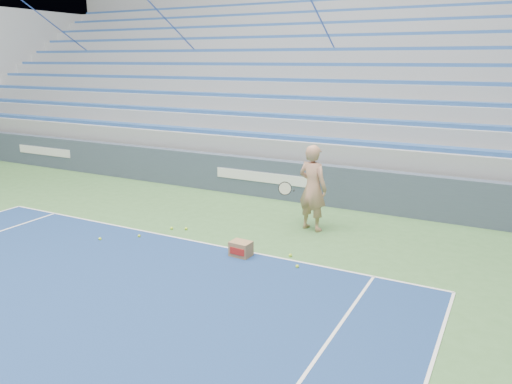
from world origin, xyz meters
TOP-DOWN VIEW (x-y plane):
  - sponsor_barrier at (0.00, 15.88)m, footprint 30.00×0.32m
  - bleachers at (0.00, 21.60)m, footprint 31.00×9.15m
  - tennis_player at (2.14, 13.81)m, footprint 1.02×0.94m
  - ball_box at (1.49, 11.63)m, footprint 0.43×0.34m
  - tennis_ball_0 at (-0.41, 12.42)m, footprint 0.07×0.07m
  - tennis_ball_1 at (-0.73, 12.29)m, footprint 0.07×0.07m
  - tennis_ball_2 at (-1.04, 11.53)m, footprint 0.07×0.07m
  - tennis_ball_3 at (-1.67, 10.99)m, footprint 0.07×0.07m
  - tennis_ball_4 at (2.72, 11.62)m, footprint 0.07×0.07m
  - tennis_ball_5 at (2.38, 12.06)m, footprint 0.07×0.07m

SIDE VIEW (x-z plane):
  - tennis_ball_0 at x=-0.41m, z-range 0.00..0.07m
  - tennis_ball_1 at x=-0.73m, z-range 0.00..0.07m
  - tennis_ball_2 at x=-1.04m, z-range 0.00..0.07m
  - tennis_ball_3 at x=-1.67m, z-range 0.00..0.07m
  - tennis_ball_4 at x=2.72m, z-range 0.00..0.07m
  - tennis_ball_5 at x=2.38m, z-range 0.00..0.07m
  - ball_box at x=1.49m, z-range 0.00..0.31m
  - sponsor_barrier at x=0.00m, z-range 0.00..1.10m
  - tennis_player at x=2.14m, z-range 0.00..1.99m
  - bleachers at x=0.00m, z-range -1.29..6.01m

